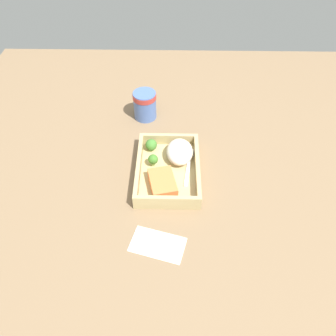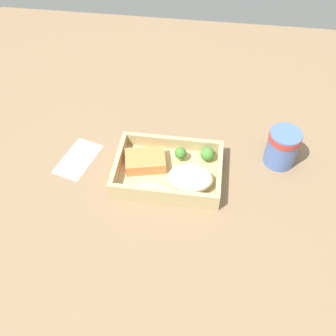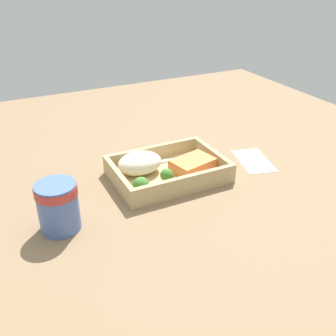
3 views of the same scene
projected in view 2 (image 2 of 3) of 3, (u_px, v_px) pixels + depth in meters
The scene contains 10 objects.
ground_plane at pixel (168, 177), 102.76cm from camera, with size 160.00×160.00×2.00cm, color #816649.
takeout_tray at pixel (168, 173), 101.55cm from camera, with size 27.10×19.02×1.20cm, color tan.
tray_rim at pixel (168, 167), 99.72cm from camera, with size 27.10×19.02×3.65cm.
salmon_fillet at pixel (145, 161), 101.42cm from camera, with size 10.18×7.12×3.17cm, color #F27C42.
mashed_potatoes at pixel (190, 178), 96.29cm from camera, with size 11.13×8.31×5.25cm, color beige.
broccoli_floret_1 at pixel (180, 153), 102.08cm from camera, with size 3.12×3.12×4.07cm.
broccoli_floret_2 at pixel (207, 154), 102.28cm from camera, with size 3.71×3.71×4.04cm.
fork at pixel (177, 192), 96.47cm from camera, with size 15.88×3.68×0.44cm.
paper_cup at pixel (283, 146), 100.87cm from camera, with size 8.31×8.31×10.25cm.
receipt_slip at pixel (78, 159), 105.54cm from camera, with size 7.85×13.84×0.24cm, color white.
Camera 2 is at (8.87, -64.95, 78.17)cm, focal length 42.00 mm.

